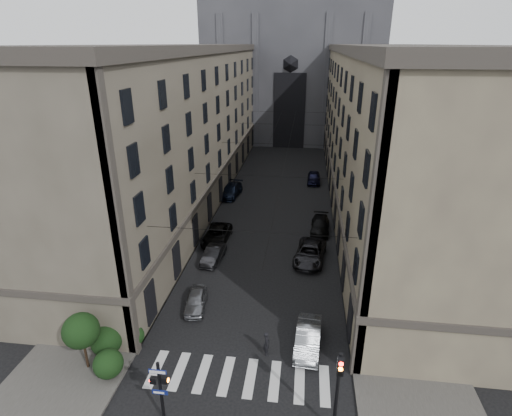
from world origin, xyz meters
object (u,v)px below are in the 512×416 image
at_px(car_right_midfar, 320,225).
at_px(gothic_tower, 293,50).
at_px(pedestrian_signal_left, 160,388).
at_px(car_left_midnear, 213,254).
at_px(car_left_far, 231,191).
at_px(pedestrian, 267,343).
at_px(car_left_near, 196,301).
at_px(car_right_midnear, 310,253).
at_px(car_left_midfar, 217,235).
at_px(traffic_light_right, 338,385).
at_px(car_right_far, 314,178).
at_px(car_right_near, 308,338).

bearing_deg(car_right_midfar, gothic_tower, 99.76).
distance_m(pedestrian_signal_left, car_left_midnear, 17.33).
relative_size(car_left_far, pedestrian, 3.13).
bearing_deg(car_left_near, car_right_midnear, 37.47).
bearing_deg(car_left_midfar, car_left_midnear, -80.31).
distance_m(car_left_near, car_left_far, 24.46).
bearing_deg(pedestrian_signal_left, car_right_midnear, 66.99).
height_order(car_right_midnear, car_right_midfar, car_right_midnear).
height_order(traffic_light_right, car_right_far, traffic_light_right).
xyz_separation_m(car_left_near, pedestrian, (5.92, -4.28, 0.22)).
distance_m(car_right_far, pedestrian, 35.82).
distance_m(car_left_far, car_right_far, 13.07).
bearing_deg(pedestrian_signal_left, traffic_light_right, 2.64).
xyz_separation_m(car_left_far, pedestrian, (7.72, -28.67, 0.08)).
relative_size(gothic_tower, car_right_midnear, 10.15).
xyz_separation_m(traffic_light_right, car_right_midnear, (-1.28, 18.02, -2.49)).
height_order(car_left_midnear, car_right_far, car_right_far).
xyz_separation_m(car_right_midnear, car_right_far, (0.52, 22.91, -0.01)).
relative_size(car_left_near, car_left_midfar, 0.72).
bearing_deg(car_right_far, gothic_tower, 99.58).
bearing_deg(car_left_midnear, pedestrian, -56.20).
height_order(car_left_near, pedestrian, pedestrian).
xyz_separation_m(car_left_midnear, car_right_midnear, (8.98, 1.22, 0.12)).
height_order(pedestrian_signal_left, car_left_near, pedestrian_signal_left).
distance_m(car_left_near, car_right_midfar, 17.90).
relative_size(pedestrian_signal_left, car_right_midnear, 0.70).
bearing_deg(gothic_tower, traffic_light_right, -85.62).
distance_m(gothic_tower, car_right_midfar, 51.72).
relative_size(car_left_midnear, car_left_midfar, 0.78).
distance_m(traffic_light_right, car_left_near, 14.07).
xyz_separation_m(car_left_midnear, car_left_far, (-1.53, 17.14, 0.11)).
bearing_deg(car_right_midnear, pedestrian_signal_left, -105.30).
bearing_deg(car_left_midfar, pedestrian, -64.89).
xyz_separation_m(car_left_near, car_left_far, (-1.80, 24.39, 0.14)).
bearing_deg(car_left_midfar, car_left_far, 95.76).
xyz_separation_m(car_right_near, car_right_midfar, (1.21, 18.26, -0.05)).
bearing_deg(pedestrian_signal_left, car_right_far, 78.58).
relative_size(car_left_far, car_right_midnear, 0.95).
xyz_separation_m(car_left_midfar, car_right_midfar, (10.64, 3.76, -0.03)).
relative_size(pedestrian_signal_left, car_left_near, 1.05).
height_order(traffic_light_right, car_left_near, traffic_light_right).
bearing_deg(gothic_tower, car_right_near, -86.40).
bearing_deg(car_right_midnear, car_left_midfar, 171.66).
xyz_separation_m(car_left_near, car_left_midnear, (-0.27, 7.25, 0.03)).
xyz_separation_m(gothic_tower, car_left_far, (-6.20, -39.10, -17.01)).
relative_size(traffic_light_right, car_right_midfar, 1.08).
distance_m(pedestrian_signal_left, traffic_light_right, 9.18).
height_order(pedestrian_signal_left, car_right_midnear, pedestrian_signal_left).
bearing_deg(car_left_far, gothic_tower, 87.45).
height_order(car_left_far, car_right_far, car_right_far).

